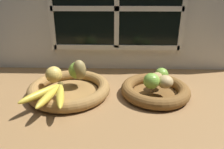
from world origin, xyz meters
The scene contains 12 objects.
ground_plane centered at (0.00, 0.00, -1.50)cm, with size 140.00×90.00×3.00cm, color olive.
back_wall centered at (0.00, 29.77, 27.88)cm, with size 140.00×4.60×55.00cm.
fruit_bowl_left centered at (-18.67, -0.98, 2.18)cm, with size 32.98×32.98×4.72cm.
fruit_bowl_right centered at (15.84, -0.98, 2.19)cm, with size 27.31×27.31×4.72cm.
apple_golden_left centered at (-24.75, 0.16, 8.03)cm, with size 6.62×6.62×6.62cm, color #DBB756.
apple_green_back centered at (-16.07, 4.16, 8.31)cm, with size 7.18×7.18×7.18cm, color #7AA338.
pear_brown centered at (-14.92, 3.06, 8.94)cm, with size 5.42×5.57×8.44cm, color olive.
banana_bunch_front centered at (-22.24, -12.97, 6.07)cm, with size 16.65×18.58×2.71cm.
potato_large centered at (15.84, -0.98, 7.21)cm, with size 6.43×4.62×4.98cm, color #A38451.
potato_small centered at (18.77, -3.92, 7.24)cm, with size 6.01×5.95×5.04cm, color tan.
lime_near centered at (13.46, -4.54, 7.75)cm, with size 6.07×6.07×6.07cm, color #7AAD3D.
lime_far centered at (18.60, 2.58, 7.49)cm, with size 5.54×5.54×5.54cm, color #7AAD3D.
Camera 1 is at (0.77, -74.74, 39.40)cm, focal length 32.83 mm.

